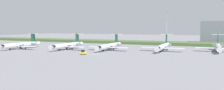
{
  "coord_description": "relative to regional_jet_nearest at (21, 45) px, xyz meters",
  "views": [
    {
      "loc": [
        50.05,
        -95.97,
        13.17
      ],
      "look_at": [
        0.0,
        19.6,
        3.0
      ],
      "focal_mm": 36.02,
      "sensor_mm": 36.0,
      "label": 1
    }
  ],
  "objects": [
    {
      "name": "regional_jet_second",
      "position": [
        27.84,
        8.28,
        0.0
      ],
      "size": [
        22.81,
        31.0,
        9.0
      ],
      "color": "white",
      "rests_on": "ground"
    },
    {
      "name": "safety_cone_front_marker",
      "position": [
        24.62,
        -12.98,
        -2.26
      ],
      "size": [
        0.44,
        0.44,
        0.55
      ],
      "primitive_type": "cone",
      "color": "orange",
      "rests_on": "ground"
    },
    {
      "name": "regional_jet_third",
      "position": [
        52.0,
        13.94,
        0.0
      ],
      "size": [
        22.81,
        31.0,
        9.0
      ],
      "color": "white",
      "rests_on": "ground"
    },
    {
      "name": "ground_plane",
      "position": [
        53.45,
        24.78,
        -2.54
      ],
      "size": [
        500.0,
        500.0,
        0.0
      ],
      "primitive_type": "plane",
      "color": "gray"
    },
    {
      "name": "grass_berm",
      "position": [
        53.45,
        68.11,
        -1.5
      ],
      "size": [
        320.0,
        20.0,
        2.08
      ],
      "primitive_type": "cube",
      "color": "#4C6B38",
      "rests_on": "ground"
    },
    {
      "name": "regional_jet_nearest",
      "position": [
        0.0,
        0.0,
        0.0
      ],
      "size": [
        22.81,
        31.0,
        9.0
      ],
      "color": "white",
      "rests_on": "ground"
    },
    {
      "name": "baggage_tug",
      "position": [
        48.86,
        -9.23,
        -1.53
      ],
      "size": [
        1.72,
        3.2,
        2.3
      ],
      "color": "yellow",
      "rests_on": "ground"
    },
    {
      "name": "regional_jet_fifth",
      "position": [
        108.23,
        30.7,
        0.0
      ],
      "size": [
        22.81,
        31.0,
        9.0
      ],
      "color": "white",
      "rests_on": "ground"
    },
    {
      "name": "safety_cone_mid_marker",
      "position": [
        28.09,
        -12.98,
        -2.26
      ],
      "size": [
        0.44,
        0.44,
        0.55
      ],
      "primitive_type": "cone",
      "color": "orange",
      "rests_on": "ground"
    },
    {
      "name": "antenna_mast",
      "position": [
        76.11,
        57.87,
        7.17
      ],
      "size": [
        4.4,
        0.5,
        23.4
      ],
      "color": "#B2B2B7",
      "rests_on": "ground"
    },
    {
      "name": "safety_cone_rear_marker",
      "position": [
        30.83,
        -13.03,
        -2.26
      ],
      "size": [
        0.44,
        0.44,
        0.55
      ],
      "primitive_type": "cone",
      "color": "orange",
      "rests_on": "ground"
    },
    {
      "name": "regional_jet_fourth",
      "position": [
        80.62,
        21.45,
        0.0
      ],
      "size": [
        22.81,
        31.0,
        9.0
      ],
      "color": "white",
      "rests_on": "ground"
    }
  ]
}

